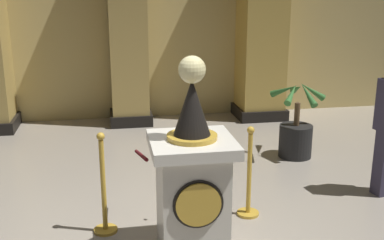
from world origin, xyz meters
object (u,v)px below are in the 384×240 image
at_px(stanchion_far, 104,198).
at_px(potted_palm_right, 296,133).
at_px(stanchion_near, 249,185).
at_px(pedestal_clock, 192,182).

bearing_deg(stanchion_far, potted_palm_right, 32.83).
xyz_separation_m(stanchion_near, potted_palm_right, (1.20, 1.66, 0.01)).
relative_size(pedestal_clock, stanchion_near, 1.84).
height_order(pedestal_clock, stanchion_far, pedestal_clock).
bearing_deg(stanchion_near, pedestal_clock, -138.88).
height_order(pedestal_clock, stanchion_near, pedestal_clock).
relative_size(pedestal_clock, stanchion_far, 1.75).
bearing_deg(stanchion_near, potted_palm_right, 54.11).
height_order(stanchion_near, potted_palm_right, potted_palm_right).
distance_m(pedestal_clock, stanchion_far, 1.02).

